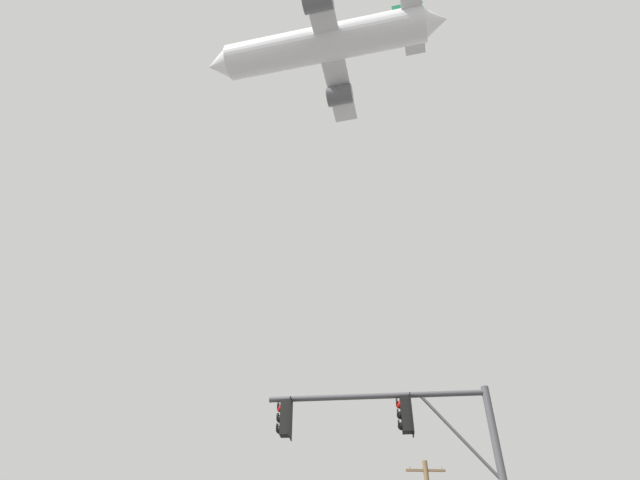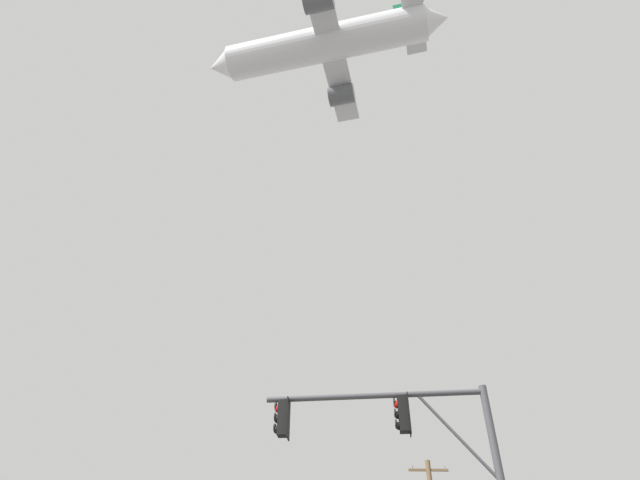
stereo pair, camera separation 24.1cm
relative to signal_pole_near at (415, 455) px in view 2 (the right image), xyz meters
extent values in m
cylinder|color=#4C4C51|center=(-0.93, 0.13, 1.54)|extent=(5.72, 0.92, 0.15)
cylinder|color=#4C4C51|center=(1.07, -0.14, 0.44)|extent=(1.78, 0.32, 2.24)
cube|color=black|center=(-3.32, 0.45, 1.01)|extent=(0.30, 0.35, 0.90)
cylinder|color=black|center=(-3.32, 0.45, 1.52)|extent=(0.05, 0.05, 0.12)
cube|color=black|center=(-3.18, 0.43, 1.01)|extent=(0.09, 0.46, 1.04)
sphere|color=red|center=(-3.47, 0.47, 1.28)|extent=(0.20, 0.20, 0.20)
cylinder|color=black|center=(-3.53, 0.48, 1.34)|extent=(0.07, 0.21, 0.21)
sphere|color=black|center=(-3.47, 0.47, 1.00)|extent=(0.20, 0.20, 0.20)
cylinder|color=black|center=(-3.53, 0.48, 1.06)|extent=(0.07, 0.21, 0.21)
sphere|color=black|center=(-3.47, 0.47, 0.72)|extent=(0.20, 0.20, 0.20)
cylinder|color=black|center=(-3.53, 0.48, 0.78)|extent=(0.07, 0.21, 0.21)
cube|color=black|center=(-0.19, 0.03, 1.01)|extent=(0.30, 0.35, 0.90)
cylinder|color=black|center=(-0.19, 0.03, 1.52)|extent=(0.05, 0.05, 0.12)
cube|color=black|center=(-0.05, 0.01, 1.01)|extent=(0.09, 0.46, 1.04)
sphere|color=red|center=(-0.33, 0.04, 1.28)|extent=(0.20, 0.20, 0.20)
cylinder|color=black|center=(-0.40, 0.05, 1.34)|extent=(0.07, 0.21, 0.21)
sphere|color=black|center=(-0.33, 0.04, 1.00)|extent=(0.20, 0.20, 0.20)
cylinder|color=black|center=(-0.40, 0.05, 1.06)|extent=(0.07, 0.21, 0.21)
sphere|color=black|center=(-0.33, 0.04, 0.72)|extent=(0.20, 0.20, 0.20)
cylinder|color=black|center=(-0.40, 0.05, 0.78)|extent=(0.07, 0.21, 0.21)
cube|color=brown|center=(4.14, 16.84, 3.72)|extent=(2.20, 0.12, 0.12)
cylinder|color=gray|center=(3.24, 16.84, 3.84)|extent=(0.10, 0.10, 0.18)
cylinder|color=gray|center=(5.04, 16.84, 3.84)|extent=(0.10, 0.10, 0.18)
cylinder|color=white|center=(-1.41, 14.55, 41.61)|extent=(19.39, 8.27, 3.41)
cone|color=white|center=(-11.69, 17.32, 41.61)|extent=(3.10, 3.73, 3.24)
cone|color=white|center=(8.77, 11.81, 41.61)|extent=(2.81, 3.35, 2.90)
cube|color=silver|center=(-0.89, 14.42, 41.09)|extent=(6.97, 18.09, 0.38)
cylinder|color=#595B60|center=(-2.21, 9.52, 40.07)|extent=(2.97, 2.52, 1.92)
cylinder|color=#595B60|center=(0.42, 19.31, 40.07)|extent=(2.97, 2.52, 1.92)
cube|color=#0C5933|center=(6.61, 12.39, 43.52)|extent=(2.95, 1.02, 4.05)
cube|color=silver|center=(6.82, 12.34, 41.93)|extent=(3.51, 6.67, 0.21)
camera|label=1|loc=(-3.00, -13.30, -3.56)|focal=29.05mm
camera|label=2|loc=(-2.76, -13.31, -3.56)|focal=29.05mm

